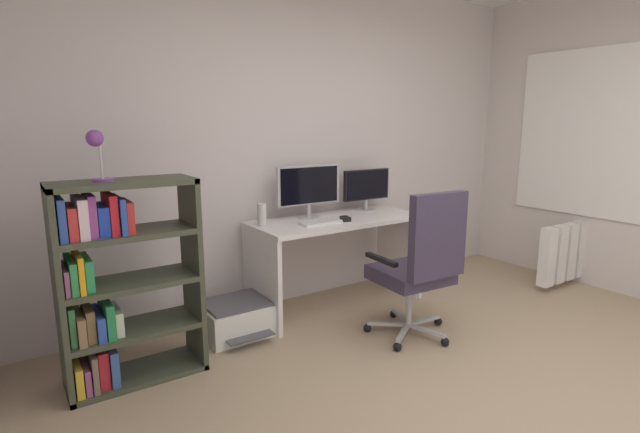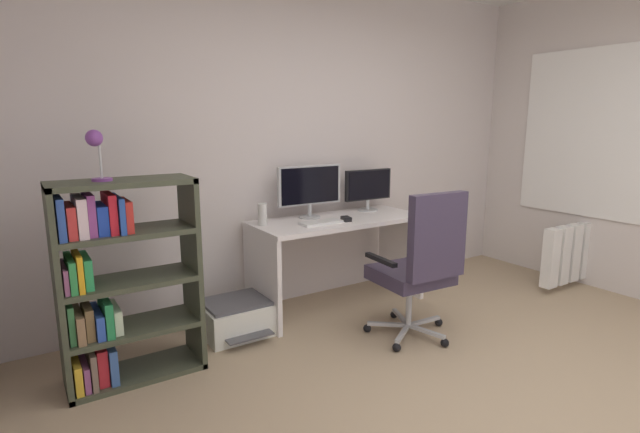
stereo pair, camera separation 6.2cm
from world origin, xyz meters
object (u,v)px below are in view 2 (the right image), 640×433
at_px(computer_mouse, 346,219).
at_px(keyboard, 321,222).
at_px(bookshelf, 114,282).
at_px(printer, 236,317).
at_px(desktop_speaker, 262,214).
at_px(radiator, 577,251).
at_px(monitor_secondary, 368,187).
at_px(desk, 338,242).
at_px(office_chair, 421,263).
at_px(monitor_main, 310,187).
at_px(desk_lamp, 96,147).

bearing_deg(computer_mouse, keyboard, -170.35).
bearing_deg(bookshelf, printer, 13.99).
distance_m(computer_mouse, printer, 1.15).
relative_size(desktop_speaker, radiator, 0.17).
bearing_deg(keyboard, monitor_secondary, 19.76).
bearing_deg(radiator, bookshelf, 172.29).
bearing_deg(desk, keyboard, -156.27).
bearing_deg(computer_mouse, printer, -169.73).
bearing_deg(desktop_speaker, office_chair, -52.18).
relative_size(office_chair, bookshelf, 0.89).
height_order(desk, office_chair, office_chair).
xyz_separation_m(keyboard, radiator, (2.44, -0.71, -0.44)).
relative_size(monitor_main, computer_mouse, 5.76).
distance_m(keyboard, desktop_speaker, 0.46).
bearing_deg(bookshelf, keyboard, 5.96).
bearing_deg(keyboard, printer, 175.45).
relative_size(monitor_secondary, bookshelf, 0.39).
distance_m(monitor_main, desktop_speaker, 0.49).
xyz_separation_m(computer_mouse, bookshelf, (-1.79, -0.14, -0.16)).
bearing_deg(radiator, desk_lamp, 172.35).
relative_size(desk, computer_mouse, 14.49).
bearing_deg(desktop_speaker, desk_lamp, -162.90).
bearing_deg(monitor_main, computer_mouse, -55.91).
bearing_deg(bookshelf, desk_lamp, -178.62).
bearing_deg(desk, desktop_speaker, 171.42).
distance_m(bookshelf, desk_lamp, 0.79).
distance_m(monitor_main, printer, 1.19).
distance_m(office_chair, radiator, 2.12).
xyz_separation_m(bookshelf, printer, (0.84, 0.21, -0.49)).
height_order(keyboard, printer, keyboard).
bearing_deg(computer_mouse, office_chair, -67.54).
distance_m(desktop_speaker, office_chair, 1.24).
bearing_deg(monitor_main, bookshelf, -165.69).
bearing_deg(desk, computer_mouse, -92.59).
relative_size(desktop_speaker, printer, 0.34).
xyz_separation_m(bookshelf, radiator, (4.00, -0.54, -0.29)).
bearing_deg(keyboard, radiator, -16.90).
height_order(computer_mouse, printer, computer_mouse).
relative_size(desk, office_chair, 1.33).
bearing_deg(monitor_main, monitor_secondary, 0.01).
height_order(monitor_secondary, radiator, monitor_secondary).
relative_size(monitor_main, radiator, 0.58).
xyz_separation_m(desktop_speaker, desk_lamp, (-1.18, -0.36, 0.57)).
relative_size(computer_mouse, desk_lamp, 0.35).
bearing_deg(desktop_speaker, monitor_secondary, 2.55).
relative_size(desk, bookshelf, 1.19).
xyz_separation_m(desktop_speaker, office_chair, (0.74, -0.96, -0.26)).
bearing_deg(printer, bookshelf, -166.01).
distance_m(monitor_main, radiator, 2.67).
bearing_deg(monitor_main, desktop_speaker, -174.06).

